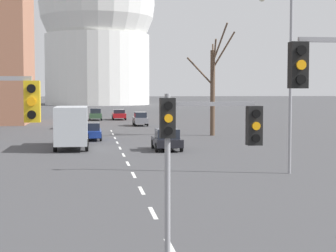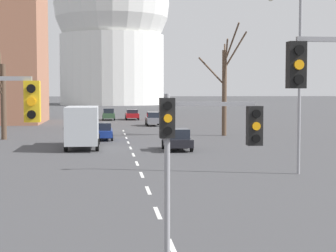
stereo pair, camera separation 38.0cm
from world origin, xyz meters
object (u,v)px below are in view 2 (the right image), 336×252
object	(u,v)px
street_lamp_right	(294,67)
sedan_far_left	(132,114)
sedan_near_right	(153,119)
sedan_mid_centre	(86,121)
traffic_signal_centre_tall	(200,137)
sedan_near_left	(177,139)
sedan_far_right	(109,114)
delivery_truck	(83,125)
sedan_distant_centre	(103,131)

from	to	relation	value
street_lamp_right	sedan_far_left	xyz separation A→B (m)	(-5.85, 54.85, -4.74)
sedan_near_right	sedan_mid_centre	xyz separation A→B (m)	(-7.98, -4.05, -0.02)
sedan_mid_centre	street_lamp_right	bearing A→B (deg)	-71.74
street_lamp_right	sedan_near_right	xyz separation A→B (m)	(-3.97, 40.27, -4.68)
traffic_signal_centre_tall	sedan_near_right	bearing A→B (deg)	86.47
traffic_signal_centre_tall	sedan_mid_centre	bearing A→B (deg)	95.16
sedan_near_left	sedan_far_right	world-z (taller)	sedan_far_right
traffic_signal_centre_tall	sedan_mid_centre	xyz separation A→B (m)	(-4.59, 50.89, -2.39)
sedan_far_right	street_lamp_right	bearing A→B (deg)	-80.26
sedan_near_left	sedan_mid_centre	distance (m)	25.23
sedan_near_right	sedan_mid_centre	bearing A→B (deg)	-153.08
traffic_signal_centre_tall	delivery_truck	bearing A→B (deg)	97.86
sedan_far_left	traffic_signal_centre_tall	bearing A→B (deg)	-91.24
sedan_near_right	sedan_distant_centre	size ratio (longest dim) A/B	0.95
sedan_near_right	delivery_truck	bearing A→B (deg)	-105.95
street_lamp_right	sedan_far_left	distance (m)	55.36
street_lamp_right	delivery_truck	distance (m)	18.73
traffic_signal_centre_tall	sedan_far_right	size ratio (longest dim) A/B	0.98
sedan_far_right	sedan_distant_centre	distance (m)	32.82
sedan_far_right	delivery_truck	distance (m)	39.82
sedan_far_left	sedan_far_right	size ratio (longest dim) A/B	1.06
sedan_near_left	sedan_distant_centre	size ratio (longest dim) A/B	0.93
street_lamp_right	sedan_distant_centre	distance (m)	23.99
street_lamp_right	sedan_near_right	size ratio (longest dim) A/B	2.30
sedan_distant_centre	delivery_truck	world-z (taller)	delivery_truck
sedan_mid_centre	sedan_distant_centre	world-z (taller)	sedan_mid_centre
sedan_near_left	traffic_signal_centre_tall	bearing A→B (deg)	-96.04
street_lamp_right	delivery_truck	xyz separation A→B (m)	(-11.37, 14.38, -3.83)
sedan_near_right	delivery_truck	world-z (taller)	delivery_truck
street_lamp_right	sedan_far_left	world-z (taller)	street_lamp_right
traffic_signal_centre_tall	delivery_truck	distance (m)	29.37
traffic_signal_centre_tall	sedan_mid_centre	size ratio (longest dim) A/B	0.95
sedan_far_left	sedan_distant_centre	world-z (taller)	sedan_far_left
sedan_near_left	sedan_far_left	size ratio (longest dim) A/B	0.85
sedan_near_left	street_lamp_right	bearing A→B (deg)	-69.50
sedan_near_right	sedan_far_right	distance (m)	14.85
sedan_near_right	sedan_near_left	bearing A→B (deg)	-91.13
street_lamp_right	sedan_near_left	world-z (taller)	street_lamp_right
sedan_near_right	sedan_far_right	size ratio (longest dim) A/B	0.92
street_lamp_right	sedan_near_right	bearing A→B (deg)	95.63
sedan_far_left	sedan_near_left	bearing A→B (deg)	-88.22
sedan_mid_centre	delivery_truck	distance (m)	21.86
sedan_far_right	delivery_truck	size ratio (longest dim) A/B	0.60
sedan_mid_centre	sedan_far_left	distance (m)	19.60
traffic_signal_centre_tall	sedan_far_left	bearing A→B (deg)	88.76
street_lamp_right	sedan_far_left	size ratio (longest dim) A/B	2.00
sedan_near_right	sedan_mid_centre	distance (m)	8.95
sedan_far_right	sedan_distant_centre	xyz separation A→B (m)	(-0.63, -32.82, -0.10)
traffic_signal_centre_tall	sedan_near_right	size ratio (longest dim) A/B	1.06
street_lamp_right	sedan_distant_centre	world-z (taller)	street_lamp_right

